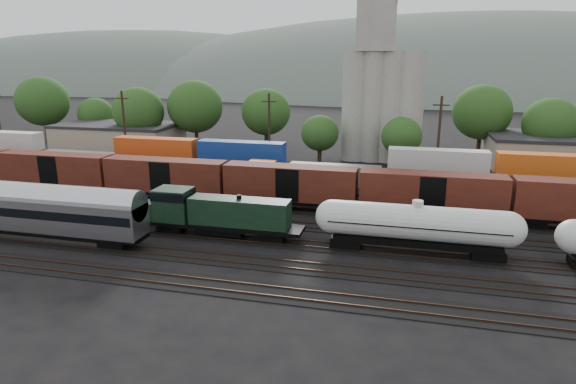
% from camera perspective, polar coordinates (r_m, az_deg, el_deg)
% --- Properties ---
extents(ground, '(600.00, 600.00, 0.00)m').
position_cam_1_polar(ground, '(49.63, 4.24, -4.25)').
color(ground, black).
extents(tracks, '(180.00, 33.20, 0.20)m').
position_cam_1_polar(tracks, '(49.61, 4.24, -4.20)').
color(tracks, black).
rests_on(tracks, ground).
extents(green_locomotive, '(16.15, 2.85, 4.28)m').
position_cam_1_polar(green_locomotive, '(46.97, -9.03, -2.40)').
color(green_locomotive, black).
rests_on(green_locomotive, ground).
extents(tank_car_a, '(17.84, 3.19, 4.67)m').
position_cam_1_polar(tank_car_a, '(43.45, 14.96, -3.78)').
color(tank_car_a, silver).
rests_on(tank_car_a, ground).
extents(passenger_coach, '(23.56, 2.91, 5.35)m').
position_cam_1_polar(passenger_coach, '(51.42, -28.42, -1.58)').
color(passenger_coach, silver).
rests_on(passenger_coach, ground).
extents(orange_locomotive, '(16.58, 2.76, 4.14)m').
position_cam_1_polar(orange_locomotive, '(59.38, 0.65, 1.49)').
color(orange_locomotive, black).
rests_on(orange_locomotive, ground).
extents(boxcar_string, '(122.80, 2.90, 4.20)m').
position_cam_1_polar(boxcar_string, '(56.55, -7.37, 1.43)').
color(boxcar_string, black).
rests_on(boxcar_string, ground).
extents(container_wall, '(174.44, 2.60, 5.80)m').
position_cam_1_polar(container_wall, '(62.75, 15.15, 1.97)').
color(container_wall, black).
rests_on(container_wall, ground).
extents(grain_silo, '(13.40, 5.00, 29.00)m').
position_cam_1_polar(grain_silo, '(82.43, 11.00, 11.37)').
color(grain_silo, '#A4A297').
rests_on(grain_silo, ground).
extents(industrial_sheds, '(119.38, 17.26, 5.10)m').
position_cam_1_polar(industrial_sheds, '(82.61, 12.98, 5.18)').
color(industrial_sheds, '#9E937F').
rests_on(industrial_sheds, ground).
extents(tree_band, '(163.77, 21.58, 13.84)m').
position_cam_1_polar(tree_band, '(84.72, 6.70, 9.02)').
color(tree_band, black).
rests_on(tree_band, ground).
extents(utility_poles, '(122.20, 0.36, 12.00)m').
position_cam_1_polar(utility_poles, '(69.35, 7.42, 6.61)').
color(utility_poles, black).
rests_on(utility_poles, ground).
extents(distant_hills, '(860.00, 286.00, 130.00)m').
position_cam_1_polar(distant_hills, '(308.83, 16.86, 7.83)').
color(distant_hills, '#59665B').
rests_on(distant_hills, ground).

